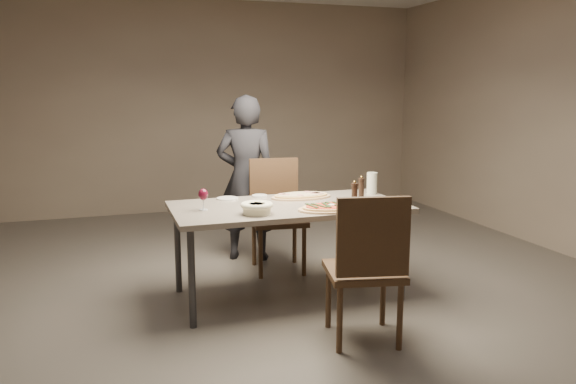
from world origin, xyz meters
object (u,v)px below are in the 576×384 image
object	(u,v)px
chair_near	(367,261)
bread_basket	(257,207)
diner	(246,178)
carafe	(372,183)
dining_table	(288,212)
chair_far	(276,208)
pepper_mill_left	(361,189)
ham_pizza	(301,196)
zucchini_pizza	(337,207)

from	to	relation	value
chair_near	bread_basket	bearing A→B (deg)	137.54
diner	carafe	bearing A→B (deg)	157.52
dining_table	chair_far	distance (m)	0.76
pepper_mill_left	chair_near	bearing A→B (deg)	-113.22
ham_pizza	pepper_mill_left	world-z (taller)	pepper_mill_left
chair_far	dining_table	bearing A→B (deg)	86.37
dining_table	pepper_mill_left	size ratio (longest dim) A/B	9.02
dining_table	pepper_mill_left	distance (m)	0.64
bread_basket	ham_pizza	bearing A→B (deg)	43.11
ham_pizza	carafe	world-z (taller)	carafe
ham_pizza	chair_far	size ratio (longest dim) A/B	0.50
dining_table	zucchini_pizza	bearing A→B (deg)	-43.16
ham_pizza	pepper_mill_left	xyz separation A→B (m)	(0.43, -0.24, 0.08)
carafe	chair_near	distance (m)	1.38
zucchini_pizza	pepper_mill_left	size ratio (longest dim) A/B	3.05
ham_pizza	chair_near	world-z (taller)	chair_near
carafe	chair_far	size ratio (longest dim) A/B	0.18
dining_table	ham_pizza	xyz separation A→B (m)	(0.19, 0.23, 0.07)
chair_near	diner	xyz separation A→B (m)	(-0.26, 2.08, 0.23)
ham_pizza	pepper_mill_left	size ratio (longest dim) A/B	2.55
zucchini_pizza	carafe	world-z (taller)	carafe
bread_basket	diner	world-z (taller)	diner
zucchini_pizza	bread_basket	world-z (taller)	bread_basket
carafe	diner	distance (m)	1.25
pepper_mill_left	diner	distance (m)	1.30
bread_basket	diner	xyz separation A→B (m)	(0.26, 1.34, -0.01)
pepper_mill_left	ham_pizza	bearing A→B (deg)	150.38
zucchini_pizza	chair_far	size ratio (longest dim) A/B	0.60
zucchini_pizza	bread_basket	size ratio (longest dim) A/B	2.57
pepper_mill_left	chair_near	xyz separation A→B (m)	(-0.42, -0.97, -0.28)
chair_far	pepper_mill_left	bearing A→B (deg)	129.47
bread_basket	chair_far	xyz separation A→B (m)	(0.45, 0.99, -0.24)
chair_near	chair_far	bearing A→B (deg)	104.52
pepper_mill_left	diner	size ratio (longest dim) A/B	0.13
chair_near	ham_pizza	bearing A→B (deg)	102.70
carafe	chair_far	world-z (taller)	chair_far
dining_table	chair_near	world-z (taller)	chair_near
bread_basket	pepper_mill_left	size ratio (longest dim) A/B	1.18
zucchini_pizza	ham_pizza	xyz separation A→B (m)	(-0.11, 0.51, -0.00)
ham_pizza	diner	world-z (taller)	diner
bread_basket	zucchini_pizza	bearing A→B (deg)	-2.81
dining_table	ham_pizza	world-z (taller)	ham_pizza
diner	bread_basket	bearing A→B (deg)	101.44
pepper_mill_left	carafe	bearing A→B (deg)	47.11
pepper_mill_left	chair_far	bearing A→B (deg)	123.03
bread_basket	diner	bearing A→B (deg)	78.99
pepper_mill_left	chair_near	distance (m)	1.09
bread_basket	chair_near	size ratio (longest dim) A/B	0.24
dining_table	diner	size ratio (longest dim) A/B	1.13
dining_table	chair_far	bearing A→B (deg)	79.92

